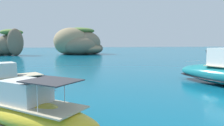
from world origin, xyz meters
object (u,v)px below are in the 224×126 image
(islet_large, at_px, (79,43))
(islet_small, at_px, (8,44))
(motorboat_charcoal, at_px, (5,82))
(motorboat_yellow, at_px, (31,112))

(islet_large, relative_size, islet_small, 1.72)
(islet_large, bearing_deg, motorboat_charcoal, -102.45)
(islet_small, relative_size, motorboat_charcoal, 1.48)
(islet_large, relative_size, motorboat_charcoal, 2.54)
(islet_small, distance_m, motorboat_yellow, 60.38)
(islet_small, bearing_deg, motorboat_yellow, -78.39)
(islet_large, distance_m, islet_small, 21.41)
(motorboat_yellow, bearing_deg, islet_small, 101.61)
(islet_large, xyz_separation_m, islet_small, (-21.35, -1.51, -0.35))
(motorboat_yellow, distance_m, motorboat_charcoal, 7.86)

